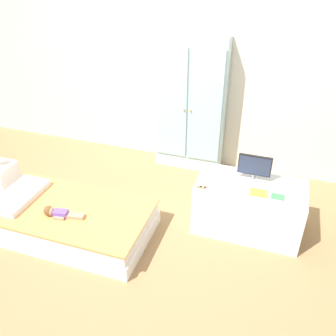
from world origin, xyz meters
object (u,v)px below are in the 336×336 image
(tv_monitor, at_px, (255,166))
(book_yellow, at_px, (258,193))
(bed, at_px, (72,221))
(doll, at_px, (56,212))
(tv_stand, at_px, (248,207))
(nightstand, at_px, (2,182))
(book_green, at_px, (278,197))
(rocking_horse_toy, at_px, (202,184))
(wardrobe, at_px, (190,106))

(tv_monitor, height_order, book_yellow, tv_monitor)
(bed, relative_size, doll, 3.94)
(tv_stand, height_order, tv_monitor, tv_monitor)
(bed, distance_m, tv_monitor, 1.85)
(tv_stand, relative_size, book_yellow, 6.49)
(bed, distance_m, doll, 0.23)
(nightstand, height_order, book_green, book_green)
(doll, distance_m, book_green, 2.04)
(tv_stand, distance_m, tv_monitor, 0.43)
(nightstand, relative_size, tv_monitor, 1.39)
(nightstand, distance_m, book_yellow, 2.75)
(nightstand, relative_size, book_yellow, 2.75)
(book_green, bearing_deg, doll, -162.77)
(bed, distance_m, book_green, 1.97)
(bed, xyz_separation_m, tv_stand, (1.63, 0.60, 0.13))
(doll, bearing_deg, book_yellow, 18.77)
(tv_stand, xyz_separation_m, book_yellow, (0.08, -0.12, 0.27))
(tv_monitor, distance_m, rocking_horse_toy, 0.53)
(nightstand, xyz_separation_m, rocking_horse_toy, (2.22, 0.15, 0.36))
(nightstand, distance_m, book_green, 2.92)
(tv_monitor, height_order, book_green, tv_monitor)
(doll, distance_m, nightstand, 1.03)
(book_yellow, bearing_deg, nightstand, -175.22)
(tv_stand, distance_m, rocking_horse_toy, 0.57)
(nightstand, bearing_deg, tv_stand, 7.49)
(tv_stand, relative_size, book_green, 8.88)
(nightstand, relative_size, rocking_horse_toy, 4.08)
(doll, xyz_separation_m, tv_stand, (1.69, 0.72, -0.05))
(doll, relative_size, wardrobe, 0.24)
(nightstand, distance_m, tv_stand, 2.67)
(bed, height_order, book_green, book_green)
(nightstand, relative_size, wardrobe, 0.26)
(doll, distance_m, rocking_horse_toy, 1.39)
(bed, relative_size, book_green, 13.45)
(wardrobe, xyz_separation_m, rocking_horse_toy, (0.45, -1.20, -0.24))
(doll, relative_size, nightstand, 0.91)
(tv_stand, xyz_separation_m, book_green, (0.25, -0.12, 0.27))
(wardrobe, bearing_deg, book_green, -44.86)
(nightstand, relative_size, tv_stand, 0.42)
(wardrobe, distance_m, rocking_horse_toy, 1.30)
(book_yellow, bearing_deg, bed, -164.28)
(rocking_horse_toy, relative_size, book_green, 0.92)
(tv_monitor, bearing_deg, book_yellow, -69.67)
(doll, xyz_separation_m, book_yellow, (1.77, 0.60, 0.22))
(doll, xyz_separation_m, wardrobe, (0.81, 1.72, 0.50))
(bed, bearing_deg, nightstand, 166.20)
(rocking_horse_toy, bearing_deg, nightstand, -176.05)
(doll, xyz_separation_m, tv_monitor, (1.69, 0.81, 0.36))
(wardrobe, relative_size, rocking_horse_toy, 15.42)
(bed, relative_size, wardrobe, 0.95)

